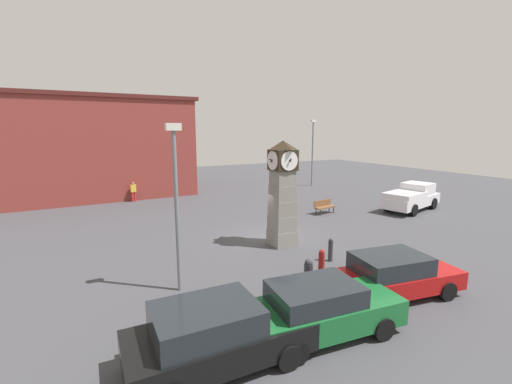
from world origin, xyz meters
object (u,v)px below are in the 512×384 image
(car_near_tower, at_px, (322,308))
(bollard_far_row, at_px, (331,250))
(bollard_near_tower, at_px, (308,275))
(pickup_truck, at_px, (411,197))
(car_navy_sedan, at_px, (216,335))
(pedestrian_crossing_lot, at_px, (133,191))
(car_by_building, at_px, (395,274))
(street_lamp_far_side, at_px, (313,148))
(bollard_mid_row, at_px, (321,262))
(bench, at_px, (324,206))
(clock_tower, at_px, (282,193))
(street_lamp_near_road, at_px, (176,196))

(car_near_tower, bearing_deg, bollard_far_row, 47.59)
(bollard_near_tower, relative_size, pickup_truck, 0.21)
(car_navy_sedan, height_order, pedestrian_crossing_lot, car_navy_sedan)
(car_near_tower, relative_size, car_by_building, 0.98)
(car_near_tower, distance_m, street_lamp_far_side, 25.97)
(car_navy_sedan, distance_m, pedestrian_crossing_lot, 20.93)
(bollard_mid_row, height_order, bollard_far_row, bollard_mid_row)
(bench, bearing_deg, pickup_truck, -18.96)
(car_near_tower, distance_m, car_by_building, 3.69)
(pickup_truck, xyz_separation_m, street_lamp_far_side, (0.26, 11.87, 2.85))
(street_lamp_far_side, bearing_deg, bollard_mid_row, -125.87)
(car_near_tower, bearing_deg, pickup_truck, 30.77)
(bollard_near_tower, bearing_deg, car_near_tower, -118.45)
(car_by_building, bearing_deg, clock_tower, 95.68)
(car_near_tower, height_order, street_lamp_near_road, street_lamp_near_road)
(clock_tower, height_order, car_near_tower, clock_tower)
(pickup_truck, bearing_deg, clock_tower, -170.30)
(bollard_mid_row, distance_m, pedestrian_crossing_lot, 18.49)
(clock_tower, bearing_deg, street_lamp_far_side, 48.66)
(bollard_far_row, bearing_deg, car_navy_sedan, -149.83)
(bollard_mid_row, height_order, car_navy_sedan, car_navy_sedan)
(bollard_near_tower, xyz_separation_m, car_navy_sedan, (-4.27, -2.13, 0.21))
(bollard_mid_row, relative_size, bench, 0.64)
(bollard_far_row, xyz_separation_m, street_lamp_near_road, (-6.49, 0.35, 2.87))
(clock_tower, bearing_deg, car_near_tower, -113.66)
(bollard_near_tower, distance_m, bench, 11.63)
(bollard_far_row, relative_size, pickup_truck, 0.19)
(car_navy_sedan, height_order, car_by_building, car_navy_sedan)
(clock_tower, distance_m, bollard_far_row, 3.54)
(clock_tower, distance_m, bollard_mid_row, 4.35)
(car_by_building, height_order, street_lamp_far_side, street_lamp_far_side)
(car_navy_sedan, xyz_separation_m, pedestrian_crossing_lot, (1.18, 20.89, 0.08))
(clock_tower, height_order, bench, clock_tower)
(clock_tower, relative_size, street_lamp_far_side, 0.78)
(car_near_tower, relative_size, pedestrian_crossing_lot, 2.85)
(street_lamp_near_road, relative_size, street_lamp_far_side, 0.89)
(clock_tower, distance_m, street_lamp_far_side, 18.58)
(street_lamp_near_road, bearing_deg, car_near_tower, -58.40)
(car_near_tower, height_order, pickup_truck, pickup_truck)
(pickup_truck, relative_size, street_lamp_near_road, 0.94)
(car_near_tower, xyz_separation_m, pedestrian_crossing_lot, (-1.85, 21.06, 0.11))
(pickup_truck, height_order, bench, pickup_truck)
(bollard_near_tower, relative_size, car_navy_sedan, 0.26)
(bollard_near_tower, xyz_separation_m, street_lamp_far_side, (14.01, 18.50, 3.18))
(street_lamp_near_road, distance_m, street_lamp_far_side, 24.32)
(bollard_mid_row, relative_size, car_by_building, 0.24)
(street_lamp_near_road, bearing_deg, clock_tower, 22.92)
(bollard_far_row, bearing_deg, car_near_tower, -132.41)
(car_navy_sedan, bearing_deg, bollard_far_row, 30.17)
(bollard_near_tower, height_order, pedestrian_crossing_lot, pedestrian_crossing_lot)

